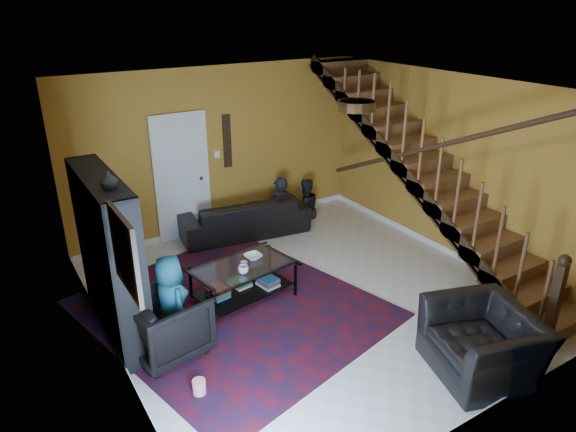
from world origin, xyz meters
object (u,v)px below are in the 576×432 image
armchair_right (482,343)px  coffee_table (243,279)px  bookshelf (111,260)px  armchair_left (167,324)px  sofa (244,216)px

armchair_right → coffee_table: bearing=-133.7°
bookshelf → armchair_right: bookshelf is taller
armchair_right → armchair_left: bearing=-110.0°
armchair_left → armchair_right: bearing=-137.2°
sofa → armchair_right: armchair_right is taller
sofa → armchair_left: size_ratio=2.63×
bookshelf → armchair_left: bearing=-64.3°
bookshelf → sofa: bearing=33.2°
sofa → armchair_right: (0.52, -4.55, 0.05)m
bookshelf → sofa: (2.60, 1.70, -0.65)m
armchair_left → coffee_table: bearing=-75.0°
sofa → armchair_right: 4.58m
armchair_left → coffee_table: 1.40m
armchair_left → bookshelf: bearing=15.9°
bookshelf → coffee_table: size_ratio=1.43×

